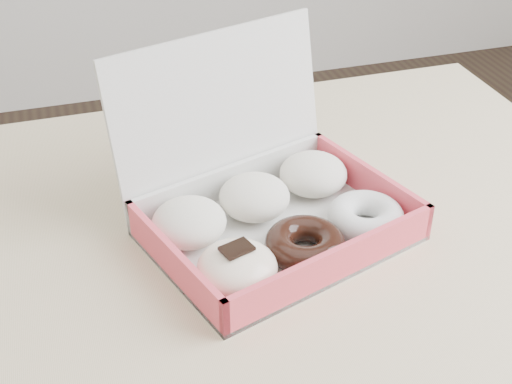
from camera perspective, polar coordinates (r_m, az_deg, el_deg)
name	(u,v)px	position (r m, az deg, el deg)	size (l,w,h in m)	color
table	(198,295)	(0.93, -4.62, -8.21)	(1.20, 0.80, 0.75)	tan
donut_box	(268,208)	(0.88, 0.97, -1.29)	(0.37, 0.35, 0.22)	silver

